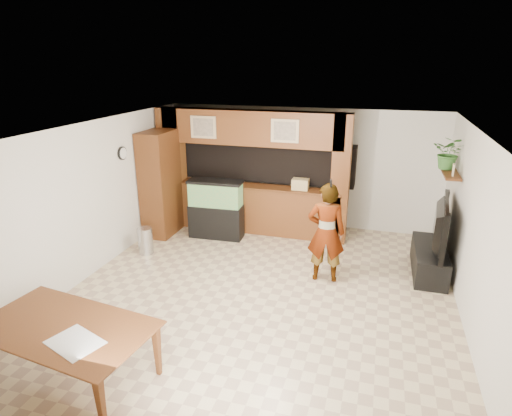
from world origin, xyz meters
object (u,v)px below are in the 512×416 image
(aquarium, at_px, (216,210))
(television, at_px, (434,224))
(person, at_px, (326,233))
(pantry_cabinet, at_px, (160,184))
(dining_table, at_px, (66,354))

(aquarium, relative_size, television, 0.82)
(television, bearing_deg, person, 119.72)
(pantry_cabinet, xyz_separation_m, television, (5.35, -0.36, -0.19))
(person, bearing_deg, aquarium, -33.48)
(aquarium, distance_m, television, 4.20)
(dining_table, bearing_deg, person, 59.71)
(dining_table, bearing_deg, pantry_cabinet, 111.27)
(television, xyz_separation_m, dining_table, (-4.26, -4.04, -0.56))
(dining_table, bearing_deg, aquarium, 96.05)
(aquarium, bearing_deg, pantry_cabinet, -177.97)
(pantry_cabinet, height_order, television, pantry_cabinet)
(pantry_cabinet, bearing_deg, television, -3.83)
(person, bearing_deg, pantry_cabinet, -24.03)
(pantry_cabinet, distance_m, person, 3.79)
(person, distance_m, dining_table, 4.17)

